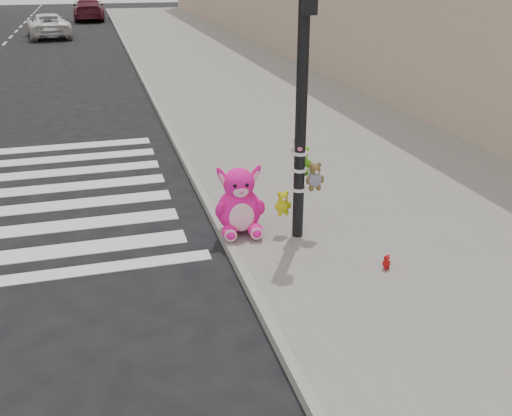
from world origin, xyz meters
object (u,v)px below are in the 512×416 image
object	(u,v)px
pink_bunny	(239,205)
car_white_near	(48,26)
red_teddy	(386,262)
signal_pole	(301,130)

from	to	relation	value
pink_bunny	car_white_near	size ratio (longest dim) A/B	0.23
car_white_near	red_teddy	bearing A→B (deg)	93.78
pink_bunny	red_teddy	size ratio (longest dim) A/B	5.11
red_teddy	car_white_near	bearing A→B (deg)	75.64
red_teddy	car_white_near	size ratio (longest dim) A/B	0.04
signal_pole	red_teddy	size ratio (longest dim) A/B	19.06
signal_pole	pink_bunny	xyz separation A→B (m)	(-0.82, 0.35, -1.19)
pink_bunny	red_teddy	xyz separation A→B (m)	(1.60, -1.67, -0.33)
car_white_near	signal_pole	bearing A→B (deg)	92.75
signal_pole	red_teddy	world-z (taller)	signal_pole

